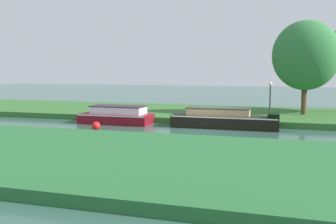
# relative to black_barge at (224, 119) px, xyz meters

# --- Properties ---
(ground_plane) EXTENTS (120.00, 120.00, 0.00)m
(ground_plane) POSITION_rel_black_barge_xyz_m (-1.21, -1.20, -0.56)
(ground_plane) COLOR #32594C
(riverbank_far) EXTENTS (72.00, 10.00, 0.40)m
(riverbank_far) POSITION_rel_black_barge_xyz_m (-1.21, 5.80, -0.36)
(riverbank_far) COLOR #32682C
(riverbank_far) RESTS_ON ground_plane
(riverbank_near) EXTENTS (72.00, 10.00, 0.40)m
(riverbank_near) POSITION_rel_black_barge_xyz_m (-1.21, -10.20, -0.36)
(riverbank_near) COLOR #266431
(riverbank_near) RESTS_ON ground_plane
(black_barge) EXTENTS (6.68, 1.53, 1.29)m
(black_barge) POSITION_rel_black_barge_xyz_m (0.00, 0.00, 0.00)
(black_barge) COLOR black
(black_barge) RESTS_ON ground_plane
(maroon_narrowboat) EXTENTS (4.89, 2.11, 1.22)m
(maroon_narrowboat) POSITION_rel_black_barge_xyz_m (-7.34, -0.00, -0.02)
(maroon_narrowboat) COLOR maroon
(maroon_narrowboat) RESTS_ON ground_plane
(willow_tree_left) EXTENTS (4.73, 3.58, 6.78)m
(willow_tree_left) POSITION_rel_black_barge_xyz_m (5.01, 5.40, 4.11)
(willow_tree_left) COLOR brown
(willow_tree_left) RESTS_ON riverbank_far
(lamp_post) EXTENTS (0.24, 0.24, 2.45)m
(lamp_post) POSITION_rel_black_barge_xyz_m (2.71, 2.39, 1.42)
(lamp_post) COLOR #333338
(lamp_post) RESTS_ON riverbank_far
(mooring_post_near) EXTENTS (0.15, 0.15, 0.56)m
(mooring_post_near) POSITION_rel_black_barge_xyz_m (-0.98, 1.30, 0.12)
(mooring_post_near) COLOR #4A3E20
(mooring_post_near) RESTS_ON riverbank_far
(mooring_post_far) EXTENTS (0.17, 0.17, 0.55)m
(mooring_post_far) POSITION_rel_black_barge_xyz_m (-6.20, 1.30, 0.12)
(mooring_post_far) COLOR brown
(mooring_post_far) RESTS_ON riverbank_far
(channel_buoy) EXTENTS (0.52, 0.52, 0.52)m
(channel_buoy) POSITION_rel_black_barge_xyz_m (-7.37, -3.01, -0.30)
(channel_buoy) COLOR red
(channel_buoy) RESTS_ON ground_plane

